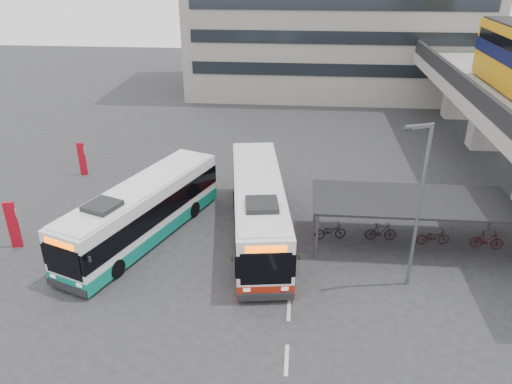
# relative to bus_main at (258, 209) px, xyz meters

# --- Properties ---
(ground) EXTENTS (120.00, 120.00, 0.00)m
(ground) POSITION_rel_bus_main_xyz_m (-0.66, -3.06, -1.61)
(ground) COLOR #28282B
(ground) RESTS_ON ground
(bike_shelter) EXTENTS (10.00, 4.00, 2.54)m
(bike_shelter) POSITION_rel_bus_main_xyz_m (7.80, -0.06, 0.02)
(bike_shelter) COLOR #595B60
(bike_shelter) RESTS_ON ground
(road_markings) EXTENTS (0.15, 7.60, 0.01)m
(road_markings) POSITION_rel_bus_main_xyz_m (1.84, -6.06, -1.61)
(road_markings) COLOR beige
(road_markings) RESTS_ON ground
(bus_main) EXTENTS (4.16, 12.00, 3.48)m
(bus_main) POSITION_rel_bus_main_xyz_m (0.00, 0.00, 0.00)
(bus_main) COLOR white
(bus_main) RESTS_ON ground
(bus_teal) EXTENTS (6.25, 11.23, 3.29)m
(bus_teal) POSITION_rel_bus_main_xyz_m (-6.05, -0.75, -0.09)
(bus_teal) COLOR white
(bus_teal) RESTS_ON ground
(pedestrian) EXTENTS (0.51, 0.72, 1.85)m
(pedestrian) POSITION_rel_bus_main_xyz_m (-5.86, -1.49, -0.69)
(pedestrian) COLOR black
(pedestrian) RESTS_ON ground
(lamp_post) EXTENTS (1.32, 0.58, 7.76)m
(lamp_post) POSITION_rel_bus_main_xyz_m (7.14, -3.81, 2.81)
(lamp_post) COLOR #595B60
(lamp_post) RESTS_ON ground
(sign_totem_mid) EXTENTS (0.56, 0.27, 2.60)m
(sign_totem_mid) POSITION_rel_bus_main_xyz_m (-12.38, -2.29, -0.28)
(sign_totem_mid) COLOR #A50A19
(sign_totem_mid) RESTS_ON ground
(sign_totem_north) EXTENTS (0.50, 0.16, 2.31)m
(sign_totem_north) POSITION_rel_bus_main_xyz_m (-12.64, 7.07, -0.42)
(sign_totem_north) COLOR #A50A19
(sign_totem_north) RESTS_ON ground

